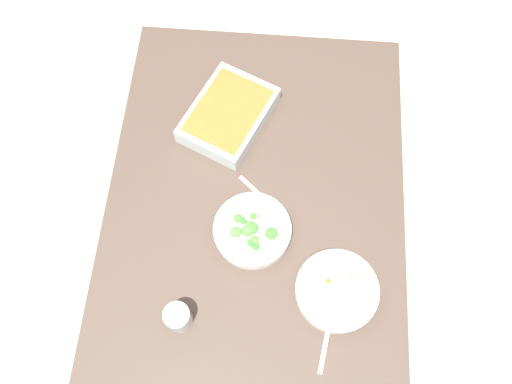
# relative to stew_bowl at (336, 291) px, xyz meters

# --- Properties ---
(ground_plane) EXTENTS (6.00, 6.00, 0.00)m
(ground_plane) POSITION_rel_stew_bowl_xyz_m (-0.29, -0.25, -0.77)
(ground_plane) COLOR #B2A899
(dining_table) EXTENTS (1.20, 0.90, 0.74)m
(dining_table) POSITION_rel_stew_bowl_xyz_m (-0.29, -0.25, -0.12)
(dining_table) COLOR #4C3D33
(dining_table) RESTS_ON ground_plane
(stew_bowl) EXTENTS (0.23, 0.23, 0.06)m
(stew_bowl) POSITION_rel_stew_bowl_xyz_m (0.00, 0.00, 0.00)
(stew_bowl) COLOR white
(stew_bowl) RESTS_ON dining_table
(broccoli_bowl) EXTENTS (0.23, 0.23, 0.07)m
(broccoli_bowl) POSITION_rel_stew_bowl_xyz_m (-0.16, -0.25, -0.00)
(broccoli_bowl) COLOR white
(broccoli_bowl) RESTS_ON dining_table
(baking_dish) EXTENTS (0.36, 0.32, 0.06)m
(baking_dish) POSITION_rel_stew_bowl_xyz_m (-0.54, -0.35, 0.00)
(baking_dish) COLOR silver
(baking_dish) RESTS_ON dining_table
(drink_cup) EXTENTS (0.07, 0.07, 0.08)m
(drink_cup) POSITION_rel_stew_bowl_xyz_m (0.11, -0.43, 0.01)
(drink_cup) COLOR #B2BCC6
(drink_cup) RESTS_ON dining_table
(spoon_by_stew) EXTENTS (0.18, 0.05, 0.01)m
(spoon_by_stew) POSITION_rel_stew_bowl_xyz_m (0.11, -0.02, -0.03)
(spoon_by_stew) COLOR silver
(spoon_by_stew) RESTS_ON dining_table
(fork_on_table) EXTENTS (0.13, 0.15, 0.01)m
(fork_on_table) POSITION_rel_stew_bowl_xyz_m (-0.27, -0.22, -0.03)
(fork_on_table) COLOR silver
(fork_on_table) RESTS_ON dining_table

